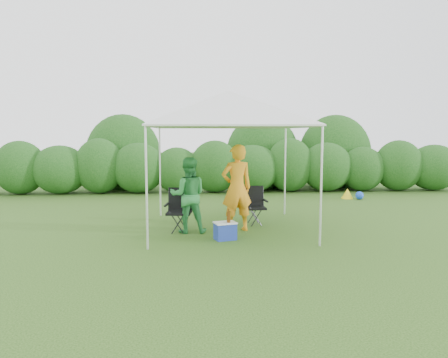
{
  "coord_description": "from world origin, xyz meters",
  "views": [
    {
      "loc": [
        -0.71,
        -8.36,
        2.0
      ],
      "look_at": [
        -0.09,
        0.4,
        1.05
      ],
      "focal_mm": 35.0,
      "sensor_mm": 36.0,
      "label": 1
    }
  ],
  "objects": [
    {
      "name": "cooler",
      "position": [
        -0.13,
        -0.41,
        0.17
      ],
      "size": [
        0.46,
        0.39,
        0.33
      ],
      "rotation": [
        0.0,
        0.0,
        0.3
      ],
      "color": "#21389A",
      "rests_on": "ground"
    },
    {
      "name": "bottle",
      "position": [
        -0.07,
        -0.45,
        0.46
      ],
      "size": [
        0.07,
        0.07,
        0.26
      ],
      "primitive_type": "cylinder",
      "color": "#592D0C",
      "rests_on": "cooler"
    },
    {
      "name": "chair_right",
      "position": [
        0.61,
        0.96,
        0.46
      ],
      "size": [
        0.53,
        0.48,
        0.82
      ],
      "rotation": [
        0.0,
        0.0,
        0.05
      ],
      "color": "black",
      "rests_on": "ground"
    },
    {
      "name": "lawn_toy",
      "position": [
        3.99,
        4.31,
        0.14
      ],
      "size": [
        0.6,
        0.5,
        0.3
      ],
      "color": "yellow",
      "rests_on": "ground"
    },
    {
      "name": "ground",
      "position": [
        0.0,
        0.0,
        0.0
      ],
      "size": [
        70.0,
        70.0,
        0.0
      ],
      "primitive_type": "plane",
      "color": "#3B631F"
    },
    {
      "name": "hedge",
      "position": [
        0.12,
        6.0,
        0.82
      ],
      "size": [
        16.68,
        1.53,
        1.8
      ],
      "color": "#25591C",
      "rests_on": "ground"
    },
    {
      "name": "man",
      "position": [
        0.16,
        0.3,
        0.88
      ],
      "size": [
        0.72,
        0.57,
        1.75
      ],
      "primitive_type": "imported",
      "rotation": [
        0.0,
        0.0,
        3.4
      ],
      "color": "orange",
      "rests_on": "ground"
    },
    {
      "name": "chair_left",
      "position": [
        -1.0,
        0.39,
        0.49
      ],
      "size": [
        0.58,
        0.54,
        0.87
      ],
      "rotation": [
        0.0,
        0.0,
        -0.11
      ],
      "color": "black",
      "rests_on": "ground"
    },
    {
      "name": "woman",
      "position": [
        -0.82,
        0.23,
        0.75
      ],
      "size": [
        0.73,
        0.57,
        1.5
      ],
      "primitive_type": "imported",
      "rotation": [
        0.0,
        0.0,
        3.15
      ],
      "color": "#2B833C",
      "rests_on": "ground"
    },
    {
      "name": "canopy",
      "position": [
        0.0,
        0.5,
        2.46
      ],
      "size": [
        3.1,
        3.1,
        2.83
      ],
      "color": "silver",
      "rests_on": "ground"
    }
  ]
}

